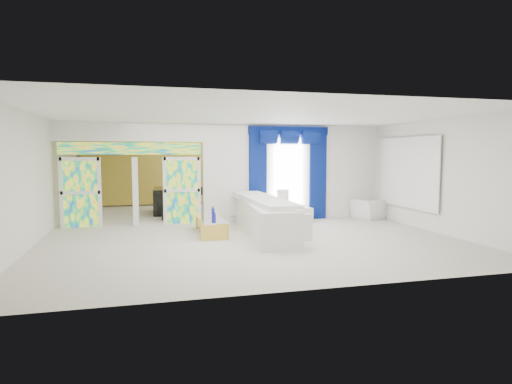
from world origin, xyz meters
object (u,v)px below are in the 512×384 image
object	(u,v)px
white_sofa	(264,218)
console_table	(292,215)
armchair	(367,209)
grand_piano	(173,201)
coffee_table	(211,226)

from	to	relation	value
white_sofa	console_table	size ratio (longest dim) A/B	3.45
armchair	grand_piano	xyz separation A→B (m)	(-6.01, 2.93, 0.12)
white_sofa	grand_piano	size ratio (longest dim) A/B	2.51
coffee_table	grand_piano	xyz separation A→B (m)	(-0.68, 4.36, 0.24)
grand_piano	coffee_table	bearing A→B (deg)	-77.60
console_table	coffee_table	bearing A→B (deg)	-153.32
armchair	console_table	bearing A→B (deg)	77.10
white_sofa	grand_piano	distance (m)	5.09
coffee_table	console_table	world-z (taller)	console_table
grand_piano	console_table	bearing A→B (deg)	-37.91
console_table	armchair	size ratio (longest dim) A/B	1.29
armchair	grand_piano	world-z (taller)	grand_piano
coffee_table	armchair	distance (m)	5.52
white_sofa	console_table	bearing A→B (deg)	55.54
white_sofa	coffee_table	xyz separation A→B (m)	(-1.35, 0.30, -0.22)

